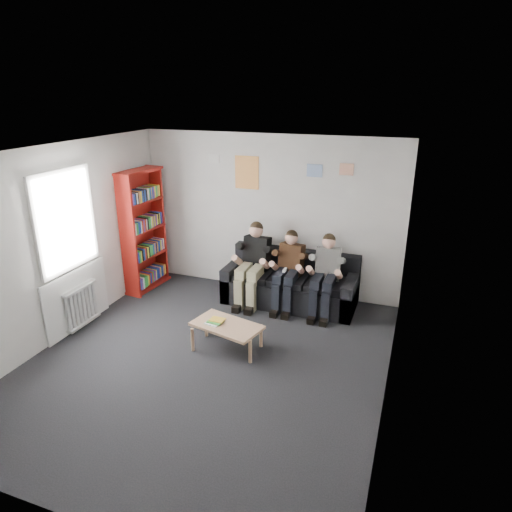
{
  "coord_description": "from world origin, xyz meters",
  "views": [
    {
      "loc": [
        2.37,
        -4.6,
        3.4
      ],
      "look_at": [
        0.2,
        1.3,
        1.05
      ],
      "focal_mm": 32.0,
      "sensor_mm": 36.0,
      "label": 1
    }
  ],
  "objects": [
    {
      "name": "room_shell",
      "position": [
        0.0,
        0.0,
        1.35
      ],
      "size": [
        5.0,
        5.0,
        5.0
      ],
      "color": "black",
      "rests_on": "ground"
    },
    {
      "name": "sofa",
      "position": [
        0.52,
        2.09,
        0.3
      ],
      "size": [
        2.16,
        0.88,
        0.83
      ],
      "color": "black",
      "rests_on": "ground"
    },
    {
      "name": "bookshelf",
      "position": [
        -2.06,
        1.81,
        1.05
      ],
      "size": [
        0.32,
        0.95,
        2.11
      ],
      "rotation": [
        0.0,
        0.0,
        -0.1
      ],
      "color": "maroon",
      "rests_on": "ground"
    },
    {
      "name": "coffee_table",
      "position": [
        0.11,
        0.38,
        0.33
      ],
      "size": [
        0.93,
        0.51,
        0.37
      ],
      "rotation": [
        0.0,
        0.0,
        -0.23
      ],
      "color": "tan",
      "rests_on": "ground"
    },
    {
      "name": "game_cases",
      "position": [
        -0.05,
        0.37,
        0.4
      ],
      "size": [
        0.24,
        0.21,
        0.05
      ],
      "rotation": [
        0.0,
        0.0,
        -0.17
      ],
      "color": "white",
      "rests_on": "coffee_table"
    },
    {
      "name": "person_left",
      "position": [
        -0.08,
        1.89,
        0.66
      ],
      "size": [
        0.42,
        0.89,
        1.34
      ],
      "rotation": [
        0.0,
        0.0,
        -0.06
      ],
      "color": "black",
      "rests_on": "sofa"
    },
    {
      "name": "person_middle",
      "position": [
        0.52,
        1.9,
        0.63
      ],
      "size": [
        0.38,
        0.81,
        1.27
      ],
      "rotation": [
        0.0,
        0.0,
        -0.14
      ],
      "color": "#472717",
      "rests_on": "sofa"
    },
    {
      "name": "person_right",
      "position": [
        1.12,
        1.89,
        0.64
      ],
      "size": [
        0.38,
        0.82,
        1.27
      ],
      "rotation": [
        0.0,
        0.0,
        0.13
      ],
      "color": "silver",
      "rests_on": "sofa"
    },
    {
      "name": "radiator",
      "position": [
        -2.15,
        0.2,
        0.35
      ],
      "size": [
        0.1,
        0.64,
        0.6
      ],
      "color": "silver",
      "rests_on": "ground"
    },
    {
      "name": "window",
      "position": [
        -2.22,
        0.2,
        1.03
      ],
      "size": [
        0.05,
        1.3,
        2.36
      ],
      "color": "white",
      "rests_on": "room_shell"
    },
    {
      "name": "poster_large",
      "position": [
        -0.4,
        2.49,
        2.05
      ],
      "size": [
        0.42,
        0.01,
        0.55
      ],
      "primitive_type": "cube",
      "color": "#F0EF54",
      "rests_on": "room_shell"
    },
    {
      "name": "poster_blue",
      "position": [
        0.75,
        2.49,
        2.15
      ],
      "size": [
        0.25,
        0.01,
        0.2
      ],
      "primitive_type": "cube",
      "color": "#3F80D9",
      "rests_on": "room_shell"
    },
    {
      "name": "poster_pink",
      "position": [
        1.25,
        2.49,
        2.2
      ],
      "size": [
        0.22,
        0.01,
        0.18
      ],
      "primitive_type": "cube",
      "color": "#DC44A7",
      "rests_on": "room_shell"
    },
    {
      "name": "poster_sign",
      "position": [
        -1.0,
        2.49,
        2.25
      ],
      "size": [
        0.2,
        0.01,
        0.14
      ],
      "primitive_type": "cube",
      "color": "white",
      "rests_on": "room_shell"
    }
  ]
}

